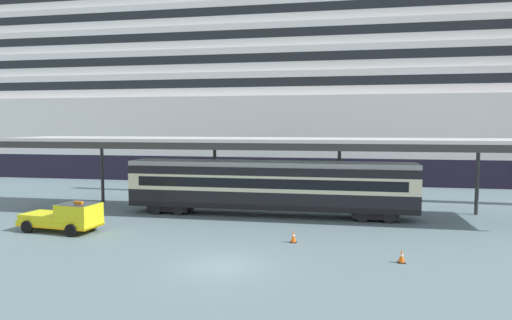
{
  "coord_description": "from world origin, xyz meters",
  "views": [
    {
      "loc": [
        5.56,
        -20.47,
        6.8
      ],
      "look_at": [
        0.14,
        8.69,
        4.5
      ],
      "focal_mm": 31.26,
      "sensor_mm": 36.0,
      "label": 1
    }
  ],
  "objects": [
    {
      "name": "traffic_cone_mid",
      "position": [
        3.05,
        4.98,
        0.37
      ],
      "size": [
        0.36,
        0.36,
        0.75
      ],
      "color": "black",
      "rests_on": "ground"
    },
    {
      "name": "traffic_cone_near",
      "position": [
        8.71,
        2.12,
        0.33
      ],
      "size": [
        0.36,
        0.36,
        0.67
      ],
      "color": "black",
      "rests_on": "ground"
    },
    {
      "name": "cruise_ship",
      "position": [
        -15.91,
        46.03,
        12.61
      ],
      "size": [
        143.93,
        30.5,
        38.41
      ],
      "color": "black",
      "rests_on": "ground"
    },
    {
      "name": "ground_plane",
      "position": [
        0.0,
        0.0,
        0.0
      ],
      "size": [
        400.0,
        400.0,
        0.0
      ],
      "primitive_type": "plane",
      "color": "slate"
    },
    {
      "name": "service_truck",
      "position": [
        -11.49,
        4.94,
        0.99
      ],
      "size": [
        5.39,
        2.7,
        2.02
      ],
      "color": "yellow",
      "rests_on": "ground"
    },
    {
      "name": "train_carriage",
      "position": [
        0.46,
        12.4,
        2.3
      ],
      "size": [
        21.43,
        2.81,
        4.11
      ],
      "color": "black",
      "rests_on": "ground"
    },
    {
      "name": "platform_canopy",
      "position": [
        0.46,
        12.8,
        5.62
      ],
      "size": [
        41.4,
        6.38,
        5.84
      ],
      "color": "silver",
      "rests_on": "ground"
    }
  ]
}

